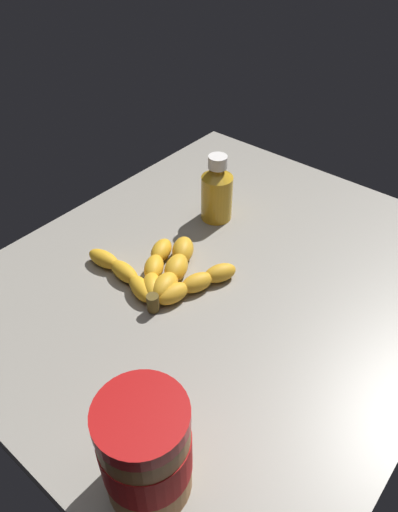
{
  "coord_description": "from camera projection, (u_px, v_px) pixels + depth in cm",
  "views": [
    {
      "loc": [
        -49.39,
        -35.13,
        56.18
      ],
      "look_at": [
        -1.87,
        4.44,
        3.14
      ],
      "focal_mm": 33.13,
      "sensor_mm": 36.0,
      "label": 1
    }
  ],
  "objects": [
    {
      "name": "ground_plane",
      "position": [
        225.0,
        282.0,
        0.84
      ],
      "size": [
        84.95,
        72.61,
        3.5
      ],
      "primitive_type": "cube",
      "color": "gray"
    },
    {
      "name": "banana_bunch",
      "position": [
        164.0,
        272.0,
        0.8
      ],
      "size": [
        17.59,
        24.5,
        3.78
      ],
      "color": "gold",
      "rests_on": "ground_plane"
    },
    {
      "name": "peanut_butter_jar",
      "position": [
        146.0,
        451.0,
        0.5
      ],
      "size": [
        10.05,
        10.05,
        15.1
      ],
      "color": "#9E602D",
      "rests_on": "ground_plane"
    },
    {
      "name": "honey_bottle",
      "position": [
        217.0,
        191.0,
        0.92
      ],
      "size": [
        6.19,
        6.19,
        13.67
      ],
      "color": "gold",
      "rests_on": "ground_plane"
    }
  ]
}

